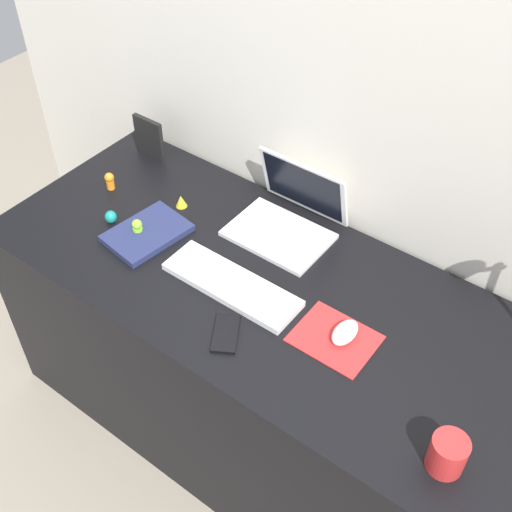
{
  "coord_description": "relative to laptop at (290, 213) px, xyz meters",
  "views": [
    {
      "loc": [
        0.74,
        -1.04,
        2.08
      ],
      "look_at": [
        -0.04,
        0.0,
        0.83
      ],
      "focal_mm": 46.03,
      "sensor_mm": 36.0,
      "label": 1
    }
  ],
  "objects": [
    {
      "name": "keyboard",
      "position": [
        0.02,
        -0.31,
        -0.04
      ],
      "size": [
        0.41,
        0.13,
        0.02
      ],
      "primitive_type": "cube",
      "color": "white",
      "rests_on": "desk"
    },
    {
      "name": "laptop",
      "position": [
        0.0,
        0.0,
        0.0
      ],
      "size": [
        0.3,
        0.26,
        0.21
      ],
      "color": "white",
      "rests_on": "desk"
    },
    {
      "name": "toy_figurine_yellow",
      "position": [
        -0.33,
        -0.12,
        -0.03
      ],
      "size": [
        0.04,
        0.04,
        0.04
      ],
      "primitive_type": "cone",
      "color": "yellow",
      "rests_on": "desk"
    },
    {
      "name": "toy_figurine_teal",
      "position": [
        -0.45,
        -0.31,
        -0.03
      ],
      "size": [
        0.04,
        0.04,
        0.04
      ],
      "primitive_type": "ellipsoid",
      "color": "teal",
      "rests_on": "desk"
    },
    {
      "name": "cell_phone",
      "position": [
        0.11,
        -0.45,
        -0.05
      ],
      "size": [
        0.12,
        0.14,
        0.01
      ],
      "primitive_type": "cube",
      "rotation": [
        0.0,
        0.0,
        0.54
      ],
      "color": "black",
      "rests_on": "desk"
    },
    {
      "name": "desk",
      "position": [
        0.09,
        -0.24,
        -0.42
      ],
      "size": [
        1.7,
        0.71,
        0.74
      ],
      "primitive_type": "cube",
      "color": "black",
      "rests_on": "ground_plane"
    },
    {
      "name": "picture_frame",
      "position": [
        -0.6,
        0.02,
        0.02
      ],
      "size": [
        0.12,
        0.02,
        0.15
      ],
      "primitive_type": "cube",
      "color": "black",
      "rests_on": "desk"
    },
    {
      "name": "mouse",
      "position": [
        0.37,
        -0.27,
        -0.03
      ],
      "size": [
        0.06,
        0.1,
        0.03
      ],
      "primitive_type": "ellipsoid",
      "color": "white",
      "rests_on": "mousepad"
    },
    {
      "name": "toy_figurine_orange",
      "position": [
        -0.58,
        -0.2,
        -0.02
      ],
      "size": [
        0.03,
        0.03,
        0.06
      ],
      "color": "orange",
      "rests_on": "desk"
    },
    {
      "name": "back_wall",
      "position": [
        0.09,
        0.15,
        0.0
      ],
      "size": [
        2.9,
        0.05,
        1.59
      ],
      "primitive_type": "cube",
      "color": "silver",
      "rests_on": "ground_plane"
    },
    {
      "name": "coffee_mug",
      "position": [
        0.73,
        -0.45,
        -0.01
      ],
      "size": [
        0.08,
        0.08,
        0.09
      ],
      "primitive_type": "cylinder",
      "color": "red",
      "rests_on": "desk"
    },
    {
      "name": "notebook_pad",
      "position": [
        -0.32,
        -0.29,
        -0.04
      ],
      "size": [
        0.2,
        0.26,
        0.02
      ],
      "primitive_type": "cube",
      "rotation": [
        0.0,
        0.0,
        -0.14
      ],
      "color": "navy",
      "rests_on": "desk"
    },
    {
      "name": "mousepad",
      "position": [
        0.35,
        -0.29,
        -0.05
      ],
      "size": [
        0.21,
        0.17,
        0.0
      ],
      "primitive_type": "cube",
      "color": "red",
      "rests_on": "desk"
    },
    {
      "name": "toy_figurine_lime",
      "position": [
        -0.35,
        -0.31,
        -0.02
      ],
      "size": [
        0.03,
        0.03,
        0.06
      ],
      "color": "#8CDB33",
      "rests_on": "desk"
    },
    {
      "name": "ground_plane",
      "position": [
        0.09,
        -0.24,
        -0.79
      ],
      "size": [
        6.0,
        6.0,
        0.0
      ],
      "primitive_type": "plane",
      "color": "gray"
    }
  ]
}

